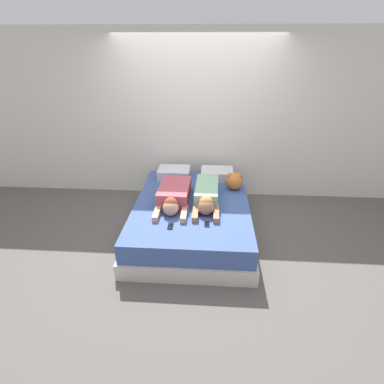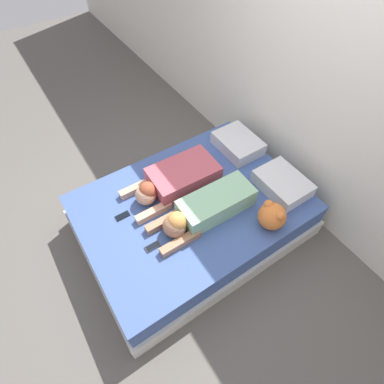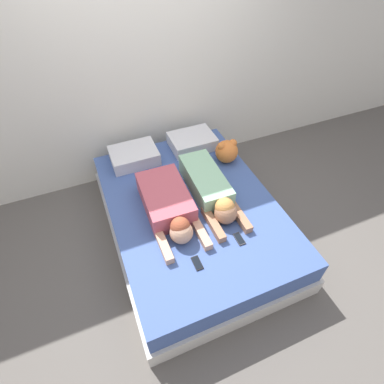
{
  "view_description": "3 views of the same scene",
  "coord_description": "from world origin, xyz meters",
  "px_view_note": "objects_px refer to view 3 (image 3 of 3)",
  "views": [
    {
      "loc": [
        0.24,
        -3.52,
        2.38
      ],
      "look_at": [
        0.0,
        0.0,
        0.6
      ],
      "focal_mm": 28.0,
      "sensor_mm": 36.0,
      "label": 1
    },
    {
      "loc": [
        1.4,
        -0.93,
        2.72
      ],
      "look_at": [
        0.0,
        0.0,
        0.6
      ],
      "focal_mm": 28.0,
      "sensor_mm": 36.0,
      "label": 2
    },
    {
      "loc": [
        -0.73,
        -1.76,
        2.56
      ],
      "look_at": [
        0.0,
        0.0,
        0.6
      ],
      "focal_mm": 28.0,
      "sensor_mm": 36.0,
      "label": 3
    }
  ],
  "objects_px": {
    "cell_phone_left": "(197,263)",
    "plush_toy": "(227,151)",
    "person_right": "(211,190)",
    "person_left": "(169,205)",
    "pillow_head_right": "(192,141)",
    "bed": "(192,218)",
    "pillow_head_left": "(134,156)",
    "cell_phone_right": "(239,239)"
  },
  "relations": [
    {
      "from": "cell_phone_left",
      "to": "plush_toy",
      "type": "bearing_deg",
      "value": 53.14
    },
    {
      "from": "cell_phone_left",
      "to": "plush_toy",
      "type": "distance_m",
      "value": 1.33
    },
    {
      "from": "person_left",
      "to": "plush_toy",
      "type": "distance_m",
      "value": 0.95
    },
    {
      "from": "pillow_head_right",
      "to": "plush_toy",
      "type": "height_order",
      "value": "plush_toy"
    },
    {
      "from": "pillow_head_right",
      "to": "cell_phone_left",
      "type": "height_order",
      "value": "pillow_head_right"
    },
    {
      "from": "pillow_head_right",
      "to": "person_left",
      "type": "bearing_deg",
      "value": -124.3
    },
    {
      "from": "bed",
      "to": "plush_toy",
      "type": "height_order",
      "value": "plush_toy"
    },
    {
      "from": "bed",
      "to": "person_right",
      "type": "xyz_separation_m",
      "value": [
        0.19,
        0.01,
        0.33
      ]
    },
    {
      "from": "bed",
      "to": "cell_phone_right",
      "type": "bearing_deg",
      "value": -68.48
    },
    {
      "from": "person_right",
      "to": "cell_phone_left",
      "type": "distance_m",
      "value": 0.75
    },
    {
      "from": "bed",
      "to": "cell_phone_left",
      "type": "relative_size",
      "value": 16.48
    },
    {
      "from": "pillow_head_left",
      "to": "cell_phone_right",
      "type": "relative_size",
      "value": 3.82
    },
    {
      "from": "person_left",
      "to": "plush_toy",
      "type": "relative_size",
      "value": 3.63
    },
    {
      "from": "bed",
      "to": "person_left",
      "type": "relative_size",
      "value": 2.29
    },
    {
      "from": "bed",
      "to": "cell_phone_left",
      "type": "xyz_separation_m",
      "value": [
        -0.21,
        -0.62,
        0.24
      ]
    },
    {
      "from": "pillow_head_right",
      "to": "bed",
      "type": "bearing_deg",
      "value": -112.58
    },
    {
      "from": "person_right",
      "to": "cell_phone_right",
      "type": "relative_size",
      "value": 7.74
    },
    {
      "from": "pillow_head_right",
      "to": "cell_phone_right",
      "type": "xyz_separation_m",
      "value": [
        -0.13,
        -1.36,
        -0.07
      ]
    },
    {
      "from": "pillow_head_right",
      "to": "person_left",
      "type": "relative_size",
      "value": 0.53
    },
    {
      "from": "cell_phone_left",
      "to": "pillow_head_left",
      "type": "bearing_deg",
      "value": 95.12
    },
    {
      "from": "person_left",
      "to": "cell_phone_right",
      "type": "xyz_separation_m",
      "value": [
        0.45,
        -0.51,
        -0.1
      ]
    },
    {
      "from": "person_right",
      "to": "pillow_head_left",
      "type": "bearing_deg",
      "value": 123.3
    },
    {
      "from": "cell_phone_left",
      "to": "person_right",
      "type": "bearing_deg",
      "value": 56.98
    },
    {
      "from": "person_left",
      "to": "person_right",
      "type": "bearing_deg",
      "value": 5.17
    },
    {
      "from": "cell_phone_right",
      "to": "plush_toy",
      "type": "distance_m",
      "value": 1.06
    },
    {
      "from": "pillow_head_right",
      "to": "cell_phone_left",
      "type": "relative_size",
      "value": 3.82
    },
    {
      "from": "pillow_head_left",
      "to": "cell_phone_right",
      "type": "height_order",
      "value": "pillow_head_left"
    },
    {
      "from": "plush_toy",
      "to": "cell_phone_left",
      "type": "bearing_deg",
      "value": -126.86
    },
    {
      "from": "pillow_head_left",
      "to": "cell_phone_left",
      "type": "distance_m",
      "value": 1.44
    },
    {
      "from": "pillow_head_left",
      "to": "plush_toy",
      "type": "relative_size",
      "value": 1.93
    },
    {
      "from": "cell_phone_right",
      "to": "person_right",
      "type": "bearing_deg",
      "value": 92.03
    },
    {
      "from": "cell_phone_left",
      "to": "plush_toy",
      "type": "xyz_separation_m",
      "value": [
        0.79,
        1.06,
        0.12
      ]
    },
    {
      "from": "bed",
      "to": "pillow_head_right",
      "type": "relative_size",
      "value": 4.31
    },
    {
      "from": "pillow_head_left",
      "to": "person_left",
      "type": "distance_m",
      "value": 0.86
    },
    {
      "from": "person_left",
      "to": "person_right",
      "type": "xyz_separation_m",
      "value": [
        0.43,
        0.04,
        -0.0
      ]
    },
    {
      "from": "pillow_head_right",
      "to": "pillow_head_left",
      "type": "bearing_deg",
      "value": 180.0
    },
    {
      "from": "pillow_head_left",
      "to": "person_right",
      "type": "xyz_separation_m",
      "value": [
        0.53,
        -0.81,
        0.03
      ]
    },
    {
      "from": "pillow_head_left",
      "to": "person_right",
      "type": "distance_m",
      "value": 0.97
    },
    {
      "from": "pillow_head_right",
      "to": "person_right",
      "type": "xyz_separation_m",
      "value": [
        -0.15,
        -0.81,
        0.03
      ]
    },
    {
      "from": "person_left",
      "to": "pillow_head_right",
      "type": "bearing_deg",
      "value": 55.7
    },
    {
      "from": "cell_phone_right",
      "to": "bed",
      "type": "bearing_deg",
      "value": 111.52
    },
    {
      "from": "cell_phone_left",
      "to": "cell_phone_right",
      "type": "bearing_deg",
      "value": 10.38
    }
  ]
}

